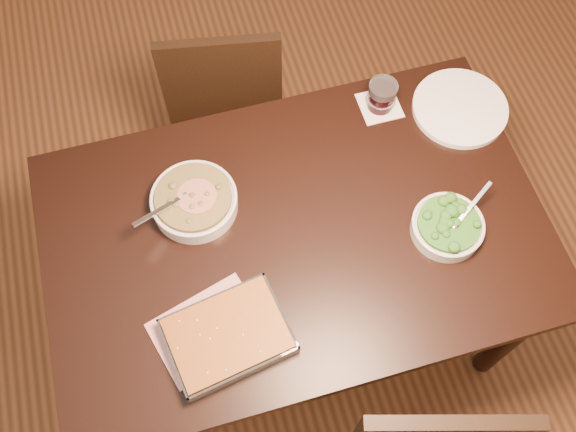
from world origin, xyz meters
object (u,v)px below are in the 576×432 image
(wine_tumbler, at_px, (382,95))
(dinner_plate, at_px, (460,108))
(chair_far, at_px, (225,90))
(baking_dish, at_px, (228,336))
(table, at_px, (295,245))
(stew_bowl, at_px, (194,201))
(broccoli_bowl, at_px, (448,226))

(wine_tumbler, distance_m, dinner_plate, 0.25)
(wine_tumbler, relative_size, chair_far, 0.11)
(baking_dish, relative_size, wine_tumbler, 3.44)
(table, bearing_deg, stew_bowl, 148.72)
(stew_bowl, xyz_separation_m, broccoli_bowl, (0.66, -0.27, -0.01))
(table, bearing_deg, dinner_plate, 23.39)
(table, relative_size, baking_dish, 4.20)
(broccoli_bowl, relative_size, baking_dish, 0.64)
(table, distance_m, broccoli_bowl, 0.44)
(stew_bowl, distance_m, chair_far, 0.69)
(baking_dish, distance_m, chair_far, 1.05)
(wine_tumbler, bearing_deg, table, -137.25)
(broccoli_bowl, height_order, dinner_plate, broccoli_bowl)
(broccoli_bowl, height_order, chair_far, chair_far)
(wine_tumbler, bearing_deg, broccoli_bowl, -85.69)
(broccoli_bowl, height_order, baking_dish, broccoli_bowl)
(stew_bowl, relative_size, dinner_plate, 0.89)
(broccoli_bowl, relative_size, chair_far, 0.25)
(table, xyz_separation_m, chair_far, (-0.05, 0.74, -0.18))
(stew_bowl, distance_m, dinner_plate, 0.86)
(table, height_order, wine_tumbler, wine_tumbler)
(broccoli_bowl, bearing_deg, table, 164.38)
(baking_dish, relative_size, chair_far, 0.39)
(stew_bowl, height_order, dinner_plate, stew_bowl)
(table, distance_m, dinner_plate, 0.66)
(dinner_plate, bearing_deg, wine_tumbler, 160.66)
(broccoli_bowl, bearing_deg, baking_dish, -168.32)
(broccoli_bowl, relative_size, dinner_plate, 0.73)
(broccoli_bowl, bearing_deg, stew_bowl, 157.90)
(table, height_order, broccoli_bowl, broccoli_bowl)
(broccoli_bowl, xyz_separation_m, chair_far, (-0.46, 0.86, -0.30))
(stew_bowl, height_order, broccoli_bowl, stew_bowl)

